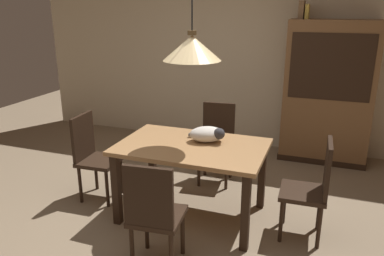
% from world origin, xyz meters
% --- Properties ---
extents(ground, '(10.00, 10.00, 0.00)m').
position_xyz_m(ground, '(0.00, 0.00, 0.00)').
color(ground, '#847056').
extents(back_wall, '(6.40, 0.10, 2.90)m').
position_xyz_m(back_wall, '(0.00, 2.65, 1.45)').
color(back_wall, beige).
rests_on(back_wall, ground).
extents(dining_table, '(1.40, 0.90, 0.75)m').
position_xyz_m(dining_table, '(0.12, 0.35, 0.65)').
color(dining_table, '#A87A4C').
rests_on(dining_table, ground).
extents(chair_left_side, '(0.42, 0.42, 0.93)m').
position_xyz_m(chair_left_side, '(-1.01, 0.35, 0.51)').
color(chair_left_side, black).
rests_on(chair_left_side, ground).
extents(chair_far_back, '(0.44, 0.44, 0.93)m').
position_xyz_m(chair_far_back, '(0.11, 1.23, 0.51)').
color(chair_far_back, black).
rests_on(chair_far_back, ground).
extents(chair_near_front, '(0.44, 0.44, 0.93)m').
position_xyz_m(chair_near_front, '(0.13, -0.52, 0.51)').
color(chair_near_front, black).
rests_on(chair_near_front, ground).
extents(chair_right_side, '(0.41, 0.41, 0.93)m').
position_xyz_m(chair_right_side, '(1.25, 0.36, 0.51)').
color(chair_right_side, black).
rests_on(chair_right_side, ground).
extents(cat_sleeping, '(0.41, 0.33, 0.16)m').
position_xyz_m(cat_sleeping, '(0.24, 0.49, 0.83)').
color(cat_sleeping, silver).
rests_on(cat_sleeping, dining_table).
extents(pendant_lamp, '(0.52, 0.52, 1.30)m').
position_xyz_m(pendant_lamp, '(0.12, 0.35, 1.66)').
color(pendant_lamp, beige).
extents(hutch_bookcase, '(1.12, 0.45, 1.85)m').
position_xyz_m(hutch_bookcase, '(1.29, 2.32, 0.89)').
color(hutch_bookcase, brown).
rests_on(hutch_bookcase, ground).
extents(book_brown_thick, '(0.06, 0.24, 0.22)m').
position_xyz_m(book_brown_thick, '(0.87, 2.32, 1.96)').
color(book_brown_thick, brown).
rests_on(book_brown_thick, hutch_bookcase).
extents(book_yellow_short, '(0.04, 0.20, 0.18)m').
position_xyz_m(book_yellow_short, '(0.94, 2.32, 1.94)').
color(book_yellow_short, gold).
rests_on(book_yellow_short, hutch_bookcase).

